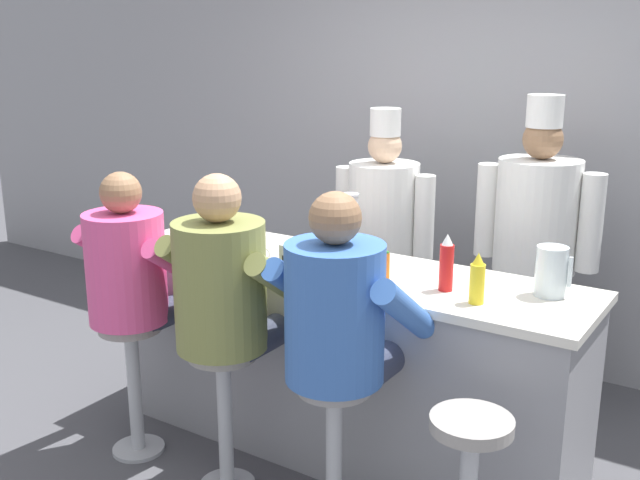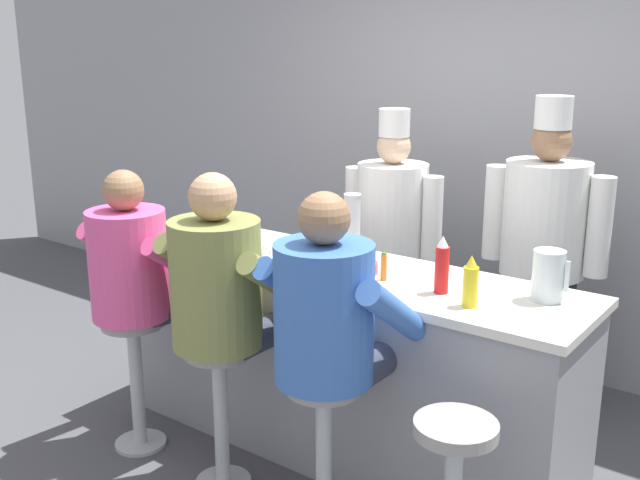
{
  "view_description": "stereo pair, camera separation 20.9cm",
  "coord_description": "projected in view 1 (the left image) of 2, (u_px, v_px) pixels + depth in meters",
  "views": [
    {
      "loc": [
        1.81,
        -2.62,
        2.03
      ],
      "look_at": [
        -0.1,
        0.29,
        1.1
      ],
      "focal_mm": 42.0,
      "sensor_mm": 36.0,
      "label": 1
    },
    {
      "loc": [
        1.98,
        -2.5,
        2.03
      ],
      "look_at": [
        -0.1,
        0.29,
        1.1
      ],
      "focal_mm": 42.0,
      "sensor_mm": 36.0,
      "label": 2
    }
  ],
  "objects": [
    {
      "name": "mustard_bottle_yellow",
      "position": [
        477.0,
        280.0,
        3.06
      ],
      "size": [
        0.06,
        0.06,
        0.22
      ],
      "color": "yellow",
      "rests_on": "diner_counter"
    },
    {
      "name": "diner_seated_olive",
      "position": [
        226.0,
        293.0,
        3.29
      ],
      "size": [
        0.61,
        0.61,
        1.49
      ],
      "color": "#B2B5BA",
      "rests_on": "ground_plane"
    },
    {
      "name": "coffee_mug_tan",
      "position": [
        184.0,
        230.0,
        4.08
      ],
      "size": [
        0.12,
        0.08,
        0.1
      ],
      "color": "beige",
      "rests_on": "diner_counter"
    },
    {
      "name": "diner_seated_pink",
      "position": [
        132.0,
        276.0,
        3.61
      ],
      "size": [
        0.58,
        0.57,
        1.44
      ],
      "color": "#B2B5BA",
      "rests_on": "ground_plane"
    },
    {
      "name": "diner_counter",
      "position": [
        340.0,
        359.0,
        3.73
      ],
      "size": [
        2.42,
        0.65,
        0.98
      ],
      "color": "gray",
      "rests_on": "ground_plane"
    },
    {
      "name": "ground_plane",
      "position": [
        304.0,
        476.0,
        3.6
      ],
      "size": [
        20.0,
        20.0,
        0.0
      ],
      "primitive_type": "plane",
      "color": "#4C4C51"
    },
    {
      "name": "wall_back",
      "position": [
        470.0,
        150.0,
        4.77
      ],
      "size": [
        10.0,
        0.06,
        2.7
      ],
      "color": "#99999E",
      "rests_on": "ground_plane"
    },
    {
      "name": "hot_sauce_bottle_orange",
      "position": [
        387.0,
        266.0,
        3.39
      ],
      "size": [
        0.03,
        0.03,
        0.13
      ],
      "color": "orange",
      "rests_on": "diner_counter"
    },
    {
      "name": "cereal_bowl",
      "position": [
        364.0,
        267.0,
        3.5
      ],
      "size": [
        0.15,
        0.15,
        0.05
      ],
      "color": "#B24C47",
      "rests_on": "diner_counter"
    },
    {
      "name": "empty_stool_round",
      "position": [
        469.0,
        475.0,
        2.77
      ],
      "size": [
        0.31,
        0.31,
        0.71
      ],
      "color": "#B2B5BA",
      "rests_on": "ground_plane"
    },
    {
      "name": "cook_in_whites_near",
      "position": [
        383.0,
        235.0,
        4.45
      ],
      "size": [
        0.65,
        0.41,
        1.65
      ],
      "color": "#232328",
      "rests_on": "ground_plane"
    },
    {
      "name": "cook_in_whites_far",
      "position": [
        535.0,
        243.0,
        4.05
      ],
      "size": [
        0.69,
        0.44,
        1.76
      ],
      "color": "#232328",
      "rests_on": "ground_plane"
    },
    {
      "name": "napkin_dispenser_chrome",
      "position": [
        292.0,
        260.0,
        3.45
      ],
      "size": [
        0.11,
        0.07,
        0.14
      ],
      "color": "silver",
      "rests_on": "diner_counter"
    },
    {
      "name": "diner_seated_blue",
      "position": [
        339.0,
        321.0,
        2.98
      ],
      "size": [
        0.61,
        0.6,
        1.48
      ],
      "color": "#B2B5BA",
      "rests_on": "ground_plane"
    },
    {
      "name": "breakfast_plate",
      "position": [
        204.0,
        245.0,
        3.92
      ],
      "size": [
        0.23,
        0.23,
        0.05
      ],
      "color": "white",
      "rests_on": "diner_counter"
    },
    {
      "name": "ketchup_bottle_red",
      "position": [
        446.0,
        264.0,
        3.22
      ],
      "size": [
        0.06,
        0.06,
        0.25
      ],
      "color": "red",
      "rests_on": "diner_counter"
    },
    {
      "name": "cup_stack_steel",
      "position": [
        350.0,
        224.0,
        3.76
      ],
      "size": [
        0.09,
        0.09,
        0.31
      ],
      "color": "#B7BABF",
      "rests_on": "diner_counter"
    },
    {
      "name": "water_pitcher_clear",
      "position": [
        551.0,
        271.0,
        3.15
      ],
      "size": [
        0.15,
        0.13,
        0.22
      ],
      "color": "silver",
      "rests_on": "diner_counter"
    },
    {
      "name": "coffee_mug_white",
      "position": [
        258.0,
        253.0,
        3.65
      ],
      "size": [
        0.13,
        0.08,
        0.09
      ],
      "color": "white",
      "rests_on": "diner_counter"
    }
  ]
}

